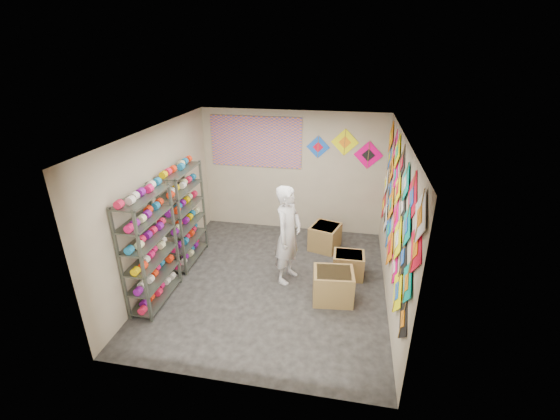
% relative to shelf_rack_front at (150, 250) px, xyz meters
% --- Properties ---
extents(ground, '(4.50, 4.50, 0.00)m').
position_rel_shelf_rack_front_xyz_m(ground, '(1.78, 0.85, -0.95)').
color(ground, black).
extents(room_walls, '(4.50, 4.50, 4.50)m').
position_rel_shelf_rack_front_xyz_m(room_walls, '(1.78, 0.85, 0.69)').
color(room_walls, tan).
rests_on(room_walls, ground).
extents(shelf_rack_front, '(0.40, 1.10, 1.90)m').
position_rel_shelf_rack_front_xyz_m(shelf_rack_front, '(0.00, 0.00, 0.00)').
color(shelf_rack_front, '#4C5147').
rests_on(shelf_rack_front, ground).
extents(shelf_rack_back, '(0.40, 1.10, 1.90)m').
position_rel_shelf_rack_front_xyz_m(shelf_rack_back, '(0.00, 1.30, 0.00)').
color(shelf_rack_back, '#4C5147').
rests_on(shelf_rack_back, ground).
extents(string_spools, '(0.12, 2.36, 0.12)m').
position_rel_shelf_rack_front_xyz_m(string_spools, '(-0.00, 0.65, 0.10)').
color(string_spools, '#EA105D').
rests_on(string_spools, ground).
extents(kite_wall_display, '(0.06, 4.33, 2.07)m').
position_rel_shelf_rack_front_xyz_m(kite_wall_display, '(3.76, 0.79, 0.65)').
color(kite_wall_display, black).
rests_on(kite_wall_display, room_walls).
extents(back_wall_kites, '(1.60, 0.02, 0.84)m').
position_rel_shelf_rack_front_xyz_m(back_wall_kites, '(2.93, 3.09, 1.00)').
color(back_wall_kites, blue).
rests_on(back_wall_kites, room_walls).
extents(poster, '(2.00, 0.01, 1.10)m').
position_rel_shelf_rack_front_xyz_m(poster, '(0.98, 3.08, 1.05)').
color(poster, '#534BA3').
rests_on(poster, room_walls).
extents(shopkeeper, '(0.90, 0.81, 1.80)m').
position_rel_shelf_rack_front_xyz_m(shopkeeper, '(2.05, 1.02, -0.05)').
color(shopkeeper, beige).
rests_on(shopkeeper, ground).
extents(carton_a, '(0.71, 0.61, 0.54)m').
position_rel_shelf_rack_front_xyz_m(carton_a, '(2.89, 0.55, -0.68)').
color(carton_a, '#A07D45').
rests_on(carton_a, ground).
extents(carton_b, '(0.56, 0.46, 0.45)m').
position_rel_shelf_rack_front_xyz_m(carton_b, '(3.12, 1.32, -0.72)').
color(carton_b, '#A07D45').
rests_on(carton_b, ground).
extents(carton_c, '(0.69, 0.72, 0.52)m').
position_rel_shelf_rack_front_xyz_m(carton_c, '(2.62, 2.28, -0.69)').
color(carton_c, '#A07D45').
rests_on(carton_c, ground).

